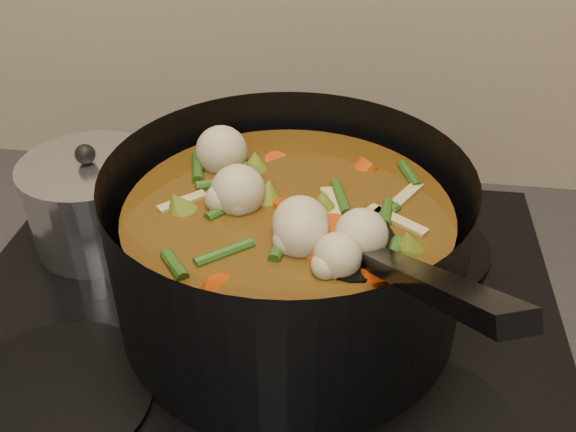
# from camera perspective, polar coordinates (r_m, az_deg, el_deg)

# --- Properties ---
(stovetop) EXTENTS (0.62, 0.54, 0.03)m
(stovetop) POSITION_cam_1_polar(r_m,az_deg,el_deg) (0.67, -2.86, -9.15)
(stovetop) COLOR black
(stovetop) RESTS_ON counter
(stockpot) EXTENTS (0.38, 0.45, 0.25)m
(stockpot) POSITION_cam_1_polar(r_m,az_deg,el_deg) (0.62, 0.06, -3.05)
(stockpot) COLOR black
(stockpot) RESTS_ON stovetop
(saucepan) EXTENTS (0.15, 0.15, 0.13)m
(saucepan) POSITION_cam_1_polar(r_m,az_deg,el_deg) (0.76, -16.76, 1.20)
(saucepan) COLOR silver
(saucepan) RESTS_ON stovetop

